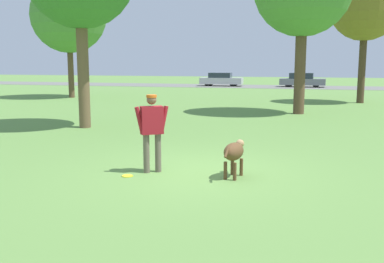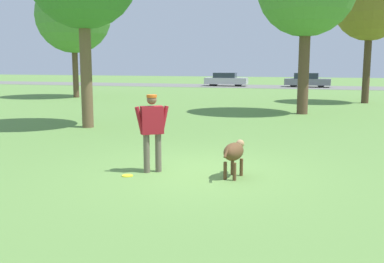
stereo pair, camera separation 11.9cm
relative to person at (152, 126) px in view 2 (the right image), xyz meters
name	(u,v)px [view 2 (the right image)]	position (x,y,z in m)	size (l,w,h in m)	color
ground_plane	(195,172)	(0.85, 0.27, -0.97)	(120.00, 120.00, 0.00)	#608C42
far_road_strip	(293,87)	(0.85, 33.44, -0.96)	(120.00, 6.00, 0.01)	slate
person	(152,126)	(0.00, 0.00, 0.00)	(0.64, 0.48, 1.63)	#665B4C
dog	(234,153)	(1.73, 0.05, -0.46)	(0.45, 1.00, 0.71)	brown
frisbee	(127,176)	(-0.37, -0.46, -0.96)	(0.23, 0.23, 0.02)	yellow
tree_far_right	(370,5)	(5.69, 18.19, 4.38)	(3.91, 3.91, 7.33)	#4C3826
tree_far_left	(73,15)	(-11.96, 17.28, 4.22)	(4.73, 4.73, 7.56)	brown
parked_car_silver	(226,80)	(-5.45, 33.42, -0.35)	(4.04, 1.89, 1.26)	#B7B7BC
parked_car_grey	(307,80)	(2.05, 33.67, -0.34)	(4.11, 1.86, 1.29)	slate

